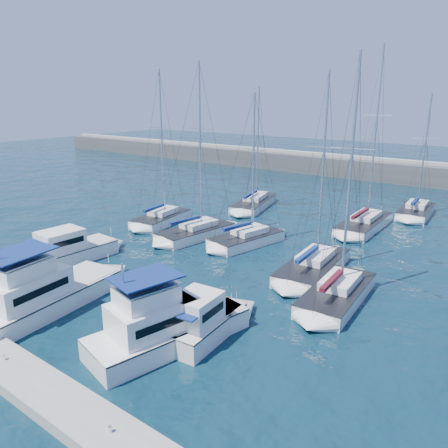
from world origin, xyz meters
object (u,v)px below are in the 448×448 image
Objects in this scene: motor_yacht_port_inner at (38,295)px; motor_yacht_stbd_outer at (202,322)px; sailboat_mid_e at (337,293)px; sailboat_back_c at (416,211)px; sailboat_back_a at (254,203)px; motor_yacht_port_outer at (69,251)px; sailboat_mid_d at (313,266)px; sailboat_mid_a at (161,218)px; sailboat_back_b at (364,223)px; sailboat_mid_b at (196,232)px; motor_yacht_stbd_inner at (163,326)px; sailboat_mid_c at (247,239)px.

motor_yacht_port_inner is 10.77m from motor_yacht_stbd_outer.
sailboat_mid_e is 1.17× the size of sailboat_back_c.
sailboat_mid_e is 1.10× the size of sailboat_back_a.
sailboat_mid_e reaches higher than motor_yacht_port_inner.
motor_yacht_port_outer is 0.50× the size of sailboat_back_a.
sailboat_mid_e is at bearing -58.95° from sailboat_back_a.
motor_yacht_stbd_outer is at bearing -98.54° from sailboat_mid_d.
sailboat_mid_a is (-18.01, 15.04, -0.39)m from motor_yacht_stbd_outer.
sailboat_mid_e reaches higher than sailboat_mid_a.
motor_yacht_port_outer is 0.40× the size of sailboat_back_b.
motor_yacht_port_inner is at bearing -97.21° from sailboat_back_a.
sailboat_mid_b reaches higher than sailboat_mid_e.
motor_yacht_stbd_inner reaches higher than motor_yacht_port_outer.
sailboat_mid_d is at bearing 94.94° from motor_yacht_stbd_inner.
sailboat_mid_b is 16.89m from sailboat_mid_e.
sailboat_mid_a is 1.00× the size of sailboat_mid_e.
sailboat_back_c is (14.82, 20.87, -0.03)m from sailboat_mid_b.
sailboat_mid_e is at bearing -90.88° from sailboat_back_c.
sailboat_mid_b is (4.18, 11.05, -0.40)m from motor_yacht_port_outer.
motor_yacht_stbd_outer is at bearing -119.71° from sailboat_mid_e.
motor_yacht_stbd_outer is at bearing -48.74° from sailboat_mid_a.
motor_yacht_port_outer is 37.15m from sailboat_back_c.
sailboat_mid_b is at bearing 89.17° from motor_yacht_port_inner.
sailboat_mid_b reaches higher than motor_yacht_stbd_outer.
sailboat_back_b is (13.80, -0.70, 0.04)m from sailboat_back_a.
sailboat_mid_c is 12.64m from sailboat_mid_e.
sailboat_back_b is at bearing 100.86° from motor_yacht_stbd_inner.
sailboat_mid_e is 17.77m from sailboat_back_b.
sailboat_back_b is (-4.33, 17.23, 0.01)m from sailboat_mid_e.
motor_yacht_stbd_inner is 2.21m from motor_yacht_stbd_outer.
sailboat_back_c reaches higher than motor_yacht_stbd_inner.
sailboat_back_a is at bearing 90.09° from motor_yacht_port_inner.
motor_yacht_port_outer is at bearing 166.11° from motor_yacht_stbd_outer.
sailboat_back_b is (-0.08, 26.11, -0.40)m from motor_yacht_stbd_outer.
sailboat_mid_e reaches higher than sailboat_back_a.
sailboat_back_a is (-12.71, 28.67, -0.62)m from motor_yacht_stbd_inner.
sailboat_mid_b is 12.89m from sailboat_mid_d.
sailboat_back_a reaches higher than sailboat_back_c.
sailboat_back_c is at bearing 75.94° from sailboat_mid_c.
sailboat_mid_b is 0.90× the size of sailboat_back_b.
sailboat_mid_d is at bearing 33.18° from motor_yacht_port_outer.
motor_yacht_port_inner is 20.36m from sailboat_mid_a.
sailboat_mid_c is (9.23, 12.25, -0.42)m from motor_yacht_port_outer.
sailboat_back_c reaches higher than motor_yacht_port_inner.
motor_yacht_port_outer is 15.34m from sailboat_mid_c.
sailboat_mid_d is at bearing -5.25° from sailboat_mid_c.
motor_yacht_stbd_inner reaches higher than motor_yacht_stbd_outer.
sailboat_mid_b is 5.19m from sailboat_mid_c.
motor_yacht_port_outer is 0.69× the size of motor_yacht_port_inner.
sailboat_mid_e reaches higher than motor_yacht_port_outer.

